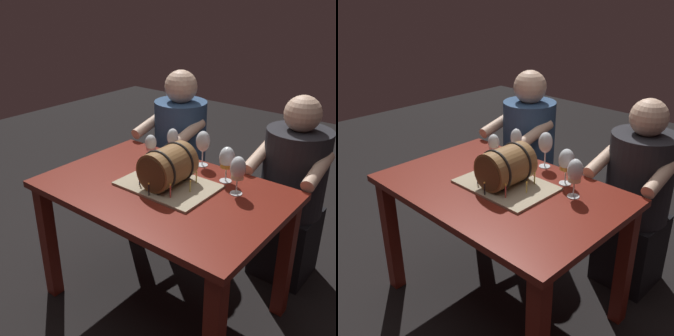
% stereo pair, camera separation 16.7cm
% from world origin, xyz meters
% --- Properties ---
extents(ground_plane, '(8.00, 8.00, 0.00)m').
position_xyz_m(ground_plane, '(0.00, 0.00, 0.00)').
color(ground_plane, black).
extents(dining_table, '(1.22, 0.81, 0.74)m').
position_xyz_m(dining_table, '(0.00, 0.00, 0.62)').
color(dining_table, maroon).
rests_on(dining_table, ground).
extents(barrel_cake, '(0.47, 0.34, 0.22)m').
position_xyz_m(barrel_cake, '(0.01, 0.03, 0.84)').
color(barrel_cake, tan).
rests_on(barrel_cake, dining_table).
extents(wine_glass_red, '(0.07, 0.07, 0.20)m').
position_xyz_m(wine_glass_red, '(-0.17, 0.30, 0.87)').
color(wine_glass_red, white).
rests_on(wine_glass_red, dining_table).
extents(wine_glass_amber, '(0.08, 0.08, 0.19)m').
position_xyz_m(wine_glass_amber, '(0.21, 0.26, 0.87)').
color(wine_glass_amber, white).
rests_on(wine_glass_amber, dining_table).
extents(wine_glass_empty, '(0.08, 0.08, 0.20)m').
position_xyz_m(wine_glass_empty, '(-0.00, 0.35, 0.88)').
color(wine_glass_empty, white).
rests_on(wine_glass_empty, dining_table).
extents(wine_glass_rose, '(0.07, 0.07, 0.17)m').
position_xyz_m(wine_glass_rose, '(-0.25, 0.19, 0.86)').
color(wine_glass_rose, white).
rests_on(wine_glass_rose, dining_table).
extents(wine_glass_white, '(0.08, 0.08, 0.20)m').
position_xyz_m(wine_glass_white, '(0.32, 0.17, 0.87)').
color(wine_glass_white, white).
rests_on(wine_glass_white, dining_table).
extents(person_seated_left, '(0.39, 0.47, 1.18)m').
position_xyz_m(person_seated_left, '(-0.41, 0.68, 0.56)').
color(person_seated_left, '#1B2D46').
rests_on(person_seated_left, ground).
extents(person_seated_right, '(0.41, 0.48, 1.14)m').
position_xyz_m(person_seated_right, '(0.41, 0.68, 0.54)').
color(person_seated_right, black).
rests_on(person_seated_right, ground).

